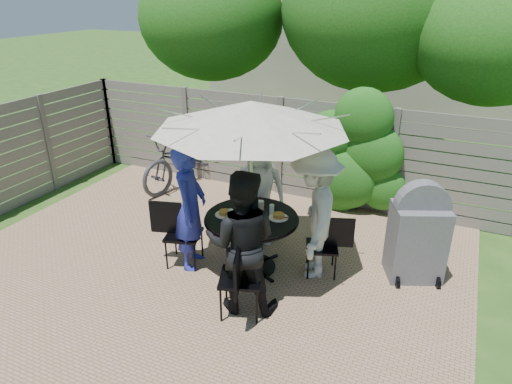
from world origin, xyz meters
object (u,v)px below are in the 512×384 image
at_px(person_front, 242,243).
at_px(plate_front, 248,228).
at_px(plate_right, 279,216).
at_px(bbq_grill, 417,235).
at_px(patio_table, 252,233).
at_px(plate_back, 255,203).
at_px(plate_left, 225,213).
at_px(chair_right, 322,257).
at_px(umbrella, 251,115).
at_px(coffee_cup, 261,206).
at_px(person_right, 315,214).
at_px(glass_back, 246,203).
at_px(chair_front, 241,292).
at_px(glass_front, 257,221).
at_px(chair_left, 183,246).
at_px(glass_left, 231,214).
at_px(glass_right, 272,209).
at_px(syrup_jug, 247,209).
at_px(person_left, 190,209).
at_px(bicycle, 185,158).
at_px(person_back, 259,190).
at_px(chair_back, 260,220).

xyz_separation_m(person_front, plate_front, (-0.14, 0.45, -0.06)).
bearing_deg(plate_right, bbq_grill, 20.42).
distance_m(patio_table, plate_back, 0.45).
bearing_deg(plate_left, chair_right, 17.65).
xyz_separation_m(umbrella, coffee_cup, (0.03, 0.24, -1.31)).
bearing_deg(person_right, glass_back, -105.52).
relative_size(umbrella, chair_front, 3.04).
bearing_deg(glass_back, patio_table, -50.38).
relative_size(plate_front, coffee_cup, 2.17).
height_order(umbrella, glass_front, umbrella).
xyz_separation_m(chair_left, glass_left, (0.71, 0.11, 0.60)).
relative_size(plate_left, glass_right, 1.86).
bearing_deg(chair_front, umbrella, -2.29).
relative_size(chair_front, syrup_jug, 6.29).
distance_m(patio_table, glass_left, 0.42).
bearing_deg(person_left, bbq_grill, -88.31).
relative_size(chair_right, plate_back, 3.30).
distance_m(chair_front, glass_back, 1.36).
height_order(person_left, plate_back, person_left).
bearing_deg(person_right, chair_right, 90.29).
height_order(bicycle, bbq_grill, bbq_grill).
distance_m(umbrella, plate_right, 1.40).
relative_size(patio_table, person_front, 0.87).
relative_size(person_front, glass_right, 12.81).
height_order(chair_left, person_right, person_right).
xyz_separation_m(plate_back, bicycle, (-2.34, 1.79, -0.28)).
bearing_deg(plate_front, person_front, -72.38).
distance_m(person_left, person_right, 1.66).
bearing_deg(patio_table, chair_left, -162.40).
relative_size(person_back, chair_front, 1.64).
height_order(person_left, bicycle, person_left).
distance_m(umbrella, chair_left, 2.13).
distance_m(plate_back, plate_right, 0.51).
relative_size(person_right, glass_right, 12.88).
height_order(glass_right, bicycle, bicycle).
relative_size(chair_back, plate_right, 3.34).
bearing_deg(person_left, person_right, -90.00).
bearing_deg(person_front, glass_back, -84.50).
height_order(plate_left, plate_front, same).
xyz_separation_m(glass_right, bicycle, (-2.66, 1.95, -0.33)).
bearing_deg(person_back, patio_table, -90.00).
distance_m(glass_back, bicycle, 2.99).
bearing_deg(glass_left, plate_left, 151.37).
height_order(chair_back, chair_right, chair_back).
xyz_separation_m(chair_left, person_right, (1.71, 0.54, 0.61)).
xyz_separation_m(umbrella, person_front, (0.25, -0.79, -1.29)).
xyz_separation_m(person_back, plate_left, (-0.09, -0.90, 0.01)).
xyz_separation_m(plate_left, plate_front, (0.45, -0.23, 0.00)).
bearing_deg(coffee_cup, patio_table, -96.82).
height_order(person_front, coffee_cup, person_front).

